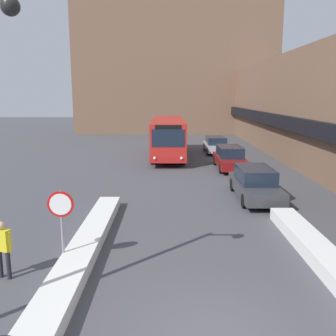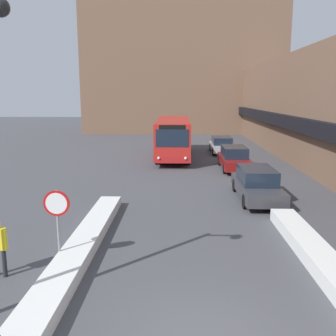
{
  "view_description": "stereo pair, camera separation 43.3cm",
  "coord_description": "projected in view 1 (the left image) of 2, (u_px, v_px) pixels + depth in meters",
  "views": [
    {
      "loc": [
        -0.98,
        -6.77,
        4.9
      ],
      "look_at": [
        -0.98,
        8.73,
        1.89
      ],
      "focal_mm": 40.0,
      "sensor_mm": 36.0,
      "label": 1
    },
    {
      "loc": [
        -0.55,
        -6.76,
        4.9
      ],
      "look_at": [
        -0.98,
        8.73,
        1.89
      ],
      "focal_mm": 40.0,
      "sensor_mm": 36.0,
      "label": 2
    }
  ],
  "objects": [
    {
      "name": "stop_sign",
      "position": [
        61.0,
        212.0,
        10.67
      ],
      "size": [
        0.76,
        0.08,
        2.24
      ],
      "color": "gray",
      "rests_on": "ground_plane"
    },
    {
      "name": "parked_car_back",
      "position": [
        216.0,
        145.0,
        32.51
      ],
      "size": [
        1.85,
        4.52,
        1.39
      ],
      "color": "#B7B7BC",
      "rests_on": "ground_plane"
    },
    {
      "name": "snow_bank_left",
      "position": [
        68.0,
        278.0,
        9.79
      ],
      "size": [
        0.9,
        14.54,
        0.4
      ],
      "color": "silver",
      "rests_on": "ground_plane"
    },
    {
      "name": "building_row_right",
      "position": [
        303.0,
        107.0,
        30.38
      ],
      "size": [
        5.5,
        60.0,
        7.97
      ],
      "color": "brown",
      "rests_on": "ground_plane"
    },
    {
      "name": "building_backdrop_far",
      "position": [
        175.0,
        69.0,
        50.13
      ],
      "size": [
        26.0,
        8.0,
        16.71
      ],
      "color": "brown",
      "rests_on": "ground_plane"
    },
    {
      "name": "parked_car_front",
      "position": [
        255.0,
        183.0,
        17.95
      ],
      "size": [
        1.8,
        4.88,
        1.51
      ],
      "color": "#38383D",
      "rests_on": "ground_plane"
    },
    {
      "name": "pedestrian",
      "position": [
        3.0,
        244.0,
        10.03
      ],
      "size": [
        0.5,
        0.33,
        1.61
      ],
      "rotation": [
        0.0,
        0.0,
        -0.34
      ],
      "color": "#232328",
      "rests_on": "ground_plane"
    },
    {
      "name": "city_bus",
      "position": [
        168.0,
        137.0,
        29.99
      ],
      "size": [
        2.54,
        10.61,
        3.03
      ],
      "color": "red",
      "rests_on": "ground_plane"
    },
    {
      "name": "parked_car_middle",
      "position": [
        230.0,
        158.0,
        25.25
      ],
      "size": [
        1.79,
        4.71,
        1.54
      ],
      "color": "maroon",
      "rests_on": "ground_plane"
    }
  ]
}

